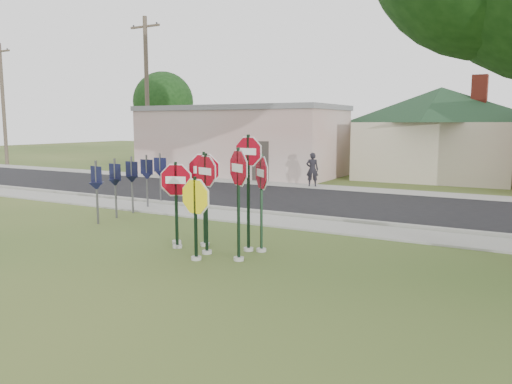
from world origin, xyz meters
The scene contains 20 objects.
ground centered at (0.00, 0.00, 0.00)m, with size 120.00×120.00×0.00m, color #314E1D.
sidewalk_near centered at (0.00, 5.50, 0.03)m, with size 60.00×1.60×0.06m, color #999891.
road centered at (0.00, 10.00, 0.02)m, with size 60.00×7.00×0.04m, color black.
sidewalk_far centered at (0.00, 14.30, 0.03)m, with size 60.00×1.60×0.06m, color #999891.
curb centered at (0.00, 6.50, 0.07)m, with size 60.00×0.20×0.14m, color #999891.
stop_sign_center centered at (0.07, 1.18, 1.57)m, with size 1.00×0.37×2.54m.
stop_sign_yellow centered at (0.17, 0.60, 1.21)m, with size 1.16×0.24×2.06m.
stop_sign_left centered at (-0.91, 1.28, 1.41)m, with size 1.08×0.38×2.31m.
stop_sign_right centered at (1.06, 1.03, 1.72)m, with size 0.98×0.63×2.72m.
stop_sign_back_right centered at (0.82, 1.91, 1.86)m, with size 1.01×0.24×2.97m.
stop_sign_back_left centered at (-0.42, 1.80, 1.59)m, with size 1.06×0.46×2.55m.
stop_sign_far_right centered at (1.13, 2.00, 1.58)m, with size 0.85×0.80×2.53m.
stop_sign_far_left centered at (-1.22, 1.65, 1.26)m, with size 0.73×0.72×2.13m.
route_sign_row centered at (-5.40, 4.50, 1.22)m, with size 1.43×4.63×2.00m.
building_stucco centered at (-9.00, 18.00, 2.15)m, with size 12.20×6.20×4.20m.
building_house centered at (2.00, 22.00, 3.65)m, with size 11.60×11.60×6.20m.
utility_pole_near centered at (-14.00, 15.20, 4.97)m, with size 2.20×0.26×9.50m.
utility_pole_far centered at (-28.00, 15.20, 4.71)m, with size 2.20×0.26×9.00m.
bg_tree_left centered at (-20.00, 24.00, 4.88)m, with size 4.90×4.90×7.35m.
pedestrian centered at (-2.64, 14.19, 0.89)m, with size 0.61×0.40×1.67m, color black.
Camera 1 is at (6.86, -8.55, 3.14)m, focal length 35.00 mm.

